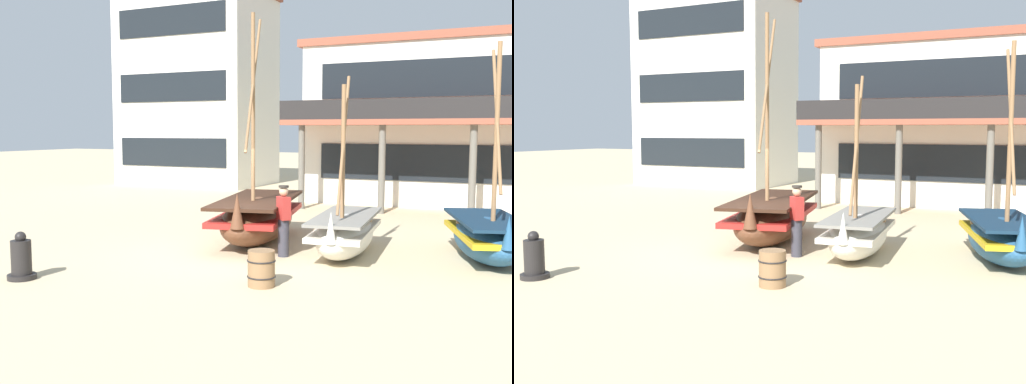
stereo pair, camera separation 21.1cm
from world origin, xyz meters
TOP-DOWN VIEW (x-y plane):
  - ground_plane at (0.00, 0.00)m, footprint 120.00×120.00m
  - fishing_boat_near_left at (2.41, 0.87)m, footprint 1.67×3.67m
  - fishing_boat_centre_large at (-0.25, 1.63)m, footprint 2.75×4.95m
  - fishing_boat_far_right at (5.49, 1.77)m, footprint 2.41×3.84m
  - fisherman_by_hull at (1.13, 0.16)m, footprint 0.41×0.41m
  - capstan_winch at (-2.72, -4.13)m, footprint 0.57×0.57m
  - wooden_barrel at (1.84, -2.55)m, footprint 0.56×0.56m
  - harbor_building_main at (2.87, 12.89)m, footprint 11.10×7.58m
  - harbor_building_annex at (-10.79, 15.86)m, footprint 7.85×5.28m

SIDE VIEW (x-z plane):
  - ground_plane at x=0.00m, z-range 0.00..0.00m
  - wooden_barrel at x=1.84m, z-range 0.00..0.70m
  - capstan_winch at x=-2.72m, z-range -0.09..0.87m
  - fishing_boat_near_left at x=2.41m, z-range -1.56..2.66m
  - fishing_boat_far_right at x=5.49m, z-range -1.87..2.99m
  - fishing_boat_centre_large at x=-0.25m, z-range -2.28..3.60m
  - fisherman_by_hull at x=1.13m, z-range -0.01..1.68m
  - harbor_building_main at x=2.87m, z-range 0.01..6.60m
  - harbor_building_annex at x=-10.79m, z-range 0.01..10.23m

